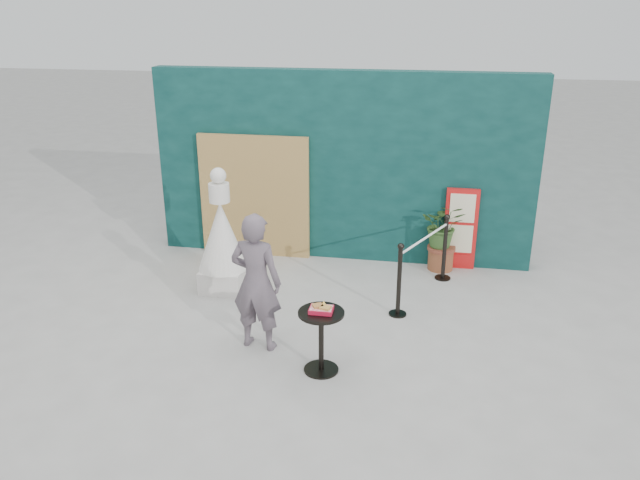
% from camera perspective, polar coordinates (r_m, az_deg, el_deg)
% --- Properties ---
extents(ground, '(60.00, 60.00, 0.00)m').
position_cam_1_polar(ground, '(7.63, -1.64, -10.24)').
color(ground, '#ADAAA5').
rests_on(ground, ground).
extents(back_wall, '(6.00, 0.30, 3.00)m').
position_cam_1_polar(back_wall, '(9.94, 2.03, 6.67)').
color(back_wall, '#092A29').
rests_on(back_wall, ground).
extents(bamboo_fence, '(1.80, 0.08, 2.00)m').
position_cam_1_polar(bamboo_fence, '(10.17, -6.03, 3.97)').
color(bamboo_fence, tan).
rests_on(bamboo_fence, ground).
extents(woman, '(0.67, 0.49, 1.71)m').
position_cam_1_polar(woman, '(7.41, -5.85, -3.85)').
color(woman, '#61535C').
rests_on(woman, ground).
extents(menu_board, '(0.50, 0.07, 1.30)m').
position_cam_1_polar(menu_board, '(9.92, 12.73, 0.98)').
color(menu_board, red).
rests_on(menu_board, ground).
extents(statue, '(0.71, 0.71, 1.83)m').
position_cam_1_polar(statue, '(9.03, -8.94, -0.11)').
color(statue, silver).
rests_on(statue, ground).
extents(cafe_table, '(0.52, 0.52, 0.75)m').
position_cam_1_polar(cafe_table, '(7.05, 0.11, -8.40)').
color(cafe_table, black).
rests_on(cafe_table, ground).
extents(food_basket, '(0.26, 0.19, 0.11)m').
position_cam_1_polar(food_basket, '(6.91, 0.13, -6.31)').
color(food_basket, red).
rests_on(food_basket, cafe_table).
extents(planter, '(0.65, 0.56, 1.10)m').
position_cam_1_polar(planter, '(9.81, 11.15, 0.81)').
color(planter, brown).
rests_on(planter, ground).
extents(stanchion_barrier, '(0.84, 1.54, 1.03)m').
position_cam_1_polar(stanchion_barrier, '(8.92, 9.43, -2.15)').
color(stanchion_barrier, black).
rests_on(stanchion_barrier, ground).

